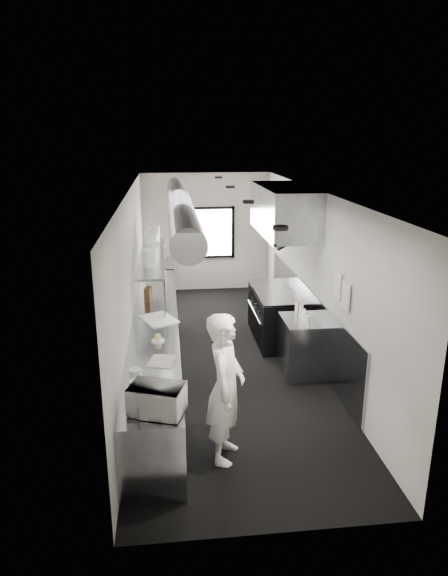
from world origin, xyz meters
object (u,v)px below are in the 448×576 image
object	(u,v)px
squeeze_bottle_e	(297,307)
plate_stack_a	(150,258)
pass_shelf	(153,258)
small_plate	(158,341)
microwave	(157,399)
exhaust_hood	(284,210)
plate_stack_b	(152,252)
prep_counter	(156,348)
squeeze_bottle_a	(308,322)
line_cook	(226,388)
far_work_table	(159,282)
deli_tub_a	(135,373)
squeeze_bottle_c	(303,315)
squeeze_bottle_b	(306,317)
range	(277,315)
cutting_board	(159,319)
plate_stack_d	(153,236)
plate_stack_c	(150,245)
bottle_station	(303,346)
knife_block	(148,294)
deli_tub_b	(135,385)
squeeze_bottle_d	(301,311)

from	to	relation	value
squeeze_bottle_e	plate_stack_a	bearing A→B (deg)	164.46
pass_shelf	small_plate	xyz separation A→B (m)	(0.10, -2.30, -0.63)
plate_stack_a	microwave	bearing A→B (deg)	-87.75
exhaust_hood	plate_stack_b	size ratio (longest dim) A/B	6.87
prep_counter	squeeze_bottle_a	size ratio (longest dim) A/B	34.27
pass_shelf	line_cook	distance (m)	3.89
far_work_table	deli_tub_a	xyz separation A→B (m)	(-0.20, -5.55, 0.50)
exhaust_hood	squeeze_bottle_c	bearing A→B (deg)	-88.69
plate_stack_a	plate_stack_b	bearing A→B (deg)	84.50
squeeze_bottle_b	small_plate	bearing A→B (deg)	-168.41
range	plate_stack_a	distance (m)	2.61
cutting_board	squeeze_bottle_e	bearing A→B (deg)	1.98
prep_counter	plate_stack_d	bearing A→B (deg)	91.26
plate_stack_d	squeeze_bottle_e	world-z (taller)	plate_stack_d
prep_counter	plate_stack_d	world-z (taller)	plate_stack_d
plate_stack_d	plate_stack_c	bearing A→B (deg)	-91.82
far_work_table	bottle_station	bearing A→B (deg)	-59.47
exhaust_hood	line_cook	size ratio (longest dim) A/B	1.23
knife_block	line_cook	bearing A→B (deg)	-62.27
plate_stack_b	deli_tub_b	bearing A→B (deg)	-92.71
deli_tub_b	far_work_table	bearing A→B (deg)	88.18
squeeze_bottle_a	deli_tub_a	bearing A→B (deg)	-151.73
deli_tub_a	deli_tub_b	size ratio (longest dim) A/B	0.99
far_work_table	plate_stack_a	distance (m)	3.18
deli_tub_a	cutting_board	bearing A→B (deg)	82.32
squeeze_bottle_c	plate_stack_b	bearing A→B (deg)	149.35
bottle_station	deli_tub_a	size ratio (longest dim) A/B	6.52
plate_stack_c	deli_tub_b	bearing A→B (deg)	-91.71
line_cook	knife_block	xyz separation A→B (m)	(-0.96, 3.24, 0.12)
line_cook	squeeze_bottle_e	size ratio (longest dim) A/B	10.09
exhaust_hood	squeeze_bottle_a	distance (m)	2.22
deli_tub_b	squeeze_bottle_e	distance (m)	3.35
microwave	squeeze_bottle_b	bearing A→B (deg)	65.51
plate_stack_d	prep_counter	bearing A→B (deg)	-88.74
pass_shelf	bottle_station	world-z (taller)	pass_shelf
cutting_board	squeeze_bottle_d	xyz separation A→B (m)	(2.23, -0.11, 0.09)
pass_shelf	far_work_table	xyz separation A→B (m)	(0.04, 2.20, -1.09)
microwave	deli_tub_a	world-z (taller)	microwave
deli_tub_a	squeeze_bottle_a	world-z (taller)	squeeze_bottle_a
microwave	range	bearing A→B (deg)	80.22
plate_stack_c	squeeze_bottle_a	distance (m)	3.24
prep_counter	exhaust_hood	bearing A→B (deg)	28.11
deli_tub_a	plate_stack_c	distance (m)	3.52
line_cook	squeeze_bottle_d	bearing A→B (deg)	-17.56
deli_tub_b	plate_stack_c	world-z (taller)	plate_stack_c
knife_block	plate_stack_c	bearing A→B (deg)	95.64
line_cook	squeeze_bottle_a	bearing A→B (deg)	-23.92
knife_block	small_plate	bearing A→B (deg)	-72.97
pass_shelf	squeeze_bottle_c	bearing A→B (deg)	-36.55
far_work_table	small_plate	distance (m)	4.52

